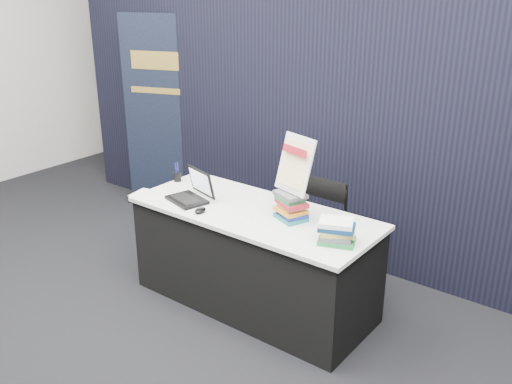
% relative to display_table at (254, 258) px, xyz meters
% --- Properties ---
extents(floor, '(8.00, 8.00, 0.00)m').
position_rel_display_table_xyz_m(floor, '(0.00, -0.55, -0.38)').
color(floor, black).
rests_on(floor, ground).
extents(wall_back, '(8.00, 0.02, 3.50)m').
position_rel_display_table_xyz_m(wall_back, '(0.00, 3.45, 1.37)').
color(wall_back, beige).
rests_on(wall_back, floor).
extents(drape_partition, '(6.00, 0.08, 2.40)m').
position_rel_display_table_xyz_m(drape_partition, '(0.00, 1.05, 0.82)').
color(drape_partition, black).
rests_on(drape_partition, floor).
extents(display_table, '(1.80, 0.75, 0.75)m').
position_rel_display_table_xyz_m(display_table, '(0.00, 0.00, 0.00)').
color(display_table, black).
rests_on(display_table, floor).
extents(laptop, '(0.34, 0.31, 0.23)m').
position_rel_display_table_xyz_m(laptop, '(-0.50, -0.12, 0.43)').
color(laptop, black).
rests_on(laptop, display_table).
extents(mouse, '(0.08, 0.11, 0.03)m').
position_rel_display_table_xyz_m(mouse, '(-0.28, -0.26, 0.39)').
color(mouse, black).
rests_on(mouse, display_table).
extents(brochure_left, '(0.30, 0.23, 0.00)m').
position_rel_display_table_xyz_m(brochure_left, '(-0.81, -0.24, 0.38)').
color(brochure_left, beige).
rests_on(brochure_left, display_table).
extents(brochure_mid, '(0.33, 0.27, 0.00)m').
position_rel_display_table_xyz_m(brochure_mid, '(-0.52, -0.16, 0.38)').
color(brochure_mid, white).
rests_on(brochure_mid, display_table).
extents(brochure_right, '(0.28, 0.21, 0.00)m').
position_rel_display_table_xyz_m(brochure_right, '(-0.50, -0.03, 0.38)').
color(brochure_right, white).
rests_on(brochure_right, display_table).
extents(pen_cup, '(0.07, 0.07, 0.08)m').
position_rel_display_table_xyz_m(pen_cup, '(-0.86, 0.10, 0.41)').
color(pen_cup, black).
rests_on(pen_cup, display_table).
extents(book_stack_tall, '(0.24, 0.22, 0.19)m').
position_rel_display_table_xyz_m(book_stack_tall, '(0.29, 0.05, 0.47)').
color(book_stack_tall, '#1C6D6B').
rests_on(book_stack_tall, display_table).
extents(book_stack_short, '(0.26, 0.23, 0.15)m').
position_rel_display_table_xyz_m(book_stack_short, '(0.71, -0.08, 0.45)').
color(book_stack_short, '#1D7036').
rests_on(book_stack_short, display_table).
extents(info_sign, '(0.31, 0.18, 0.40)m').
position_rel_display_table_xyz_m(info_sign, '(0.29, 0.08, 0.75)').
color(info_sign, black).
rests_on(info_sign, book_stack_tall).
extents(pullup_banner, '(0.81, 0.39, 1.96)m').
position_rel_display_table_xyz_m(pullup_banner, '(-1.92, 0.94, 0.49)').
color(pullup_banner, black).
rests_on(pullup_banner, floor).
extents(stacking_chair, '(0.40, 0.41, 0.87)m').
position_rel_display_table_xyz_m(stacking_chair, '(0.23, 0.42, 0.11)').
color(stacking_chair, black).
rests_on(stacking_chair, floor).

